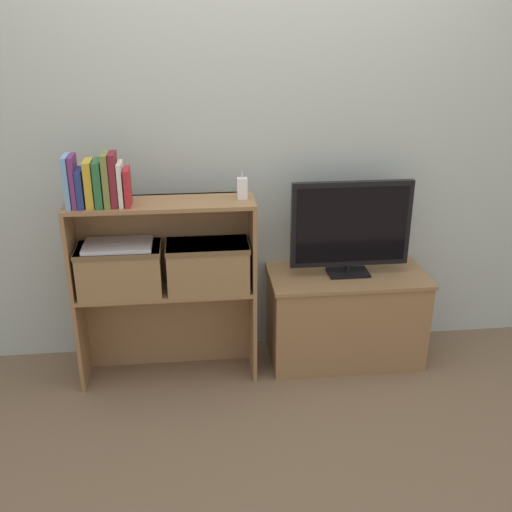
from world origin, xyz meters
name	(u,v)px	position (x,y,z in m)	size (l,w,h in m)	color
ground_plane	(259,382)	(0.00, 0.00, 0.00)	(16.00, 16.00, 0.00)	brown
wall_back	(250,143)	(0.00, 0.44, 1.20)	(10.00, 0.05, 2.40)	#B2BCB2
tv_stand	(345,316)	(0.51, 0.20, 0.26)	(0.86, 0.43, 0.52)	olive
tv	(351,226)	(0.51, 0.20, 0.80)	(0.64, 0.14, 0.52)	black
bookshelf_lower_tier	(168,317)	(-0.47, 0.19, 0.32)	(0.92, 0.26, 0.52)	olive
bookshelf_upper_tier	(163,231)	(-0.47, 0.19, 0.81)	(0.92, 0.26, 0.47)	olive
book_skyblue	(68,181)	(-0.89, 0.10, 1.11)	(0.02, 0.14, 0.25)	#709ECC
book_plum	(74,181)	(-0.86, 0.10, 1.11)	(0.02, 0.13, 0.25)	#6B2D66
book_navy	(81,188)	(-0.83, 0.10, 1.08)	(0.03, 0.14, 0.18)	navy
book_mustard	(90,183)	(-0.79, 0.10, 1.10)	(0.04, 0.13, 0.22)	gold
book_forest	(99,183)	(-0.75, 0.10, 1.10)	(0.03, 0.14, 0.22)	#286638
book_olive	(107,180)	(-0.71, 0.10, 1.11)	(0.03, 0.14, 0.25)	olive
book_maroon	(114,179)	(-0.68, 0.10, 1.12)	(0.03, 0.13, 0.25)	maroon
book_ivory	(121,184)	(-0.65, 0.10, 1.09)	(0.02, 0.13, 0.21)	silver
book_crimson	(128,187)	(-0.62, 0.10, 1.08)	(0.02, 0.14, 0.18)	#B22328
baby_monitor	(242,188)	(-0.07, 0.13, 1.04)	(0.05, 0.03, 0.14)	white
storage_basket_left	(120,268)	(-0.69, 0.12, 0.65)	(0.42, 0.23, 0.25)	#937047
storage_basket_right	(208,264)	(-0.25, 0.12, 0.65)	(0.42, 0.23, 0.25)	#937047
laptop	(118,245)	(-0.69, 0.12, 0.78)	(0.34, 0.21, 0.02)	#BCBCC1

